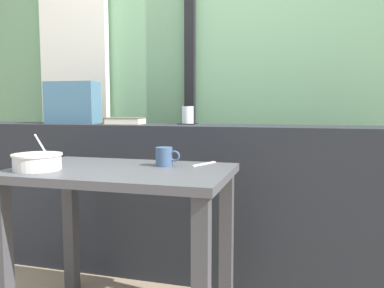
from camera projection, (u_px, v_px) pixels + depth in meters
The scene contains 12 objects.
outdoor_backdrop at pixel (201, 50), 2.77m from camera, with size 4.80×0.08×2.80m, color #7AAD7F.
curtain_left_panel at pixel (75, 73), 2.95m from camera, with size 0.56×0.06×2.50m, color silver.
window_divider_post at pixel (190, 63), 2.73m from camera, with size 0.07×0.05×2.60m, color black.
dark_console_ledge at pixel (175, 199), 2.27m from camera, with size 2.80×0.36×0.88m, color #23262B.
breakfast_table at pixel (122, 200), 1.67m from camera, with size 0.94×0.59×0.72m.
coaster_square at pixel (188, 124), 2.28m from camera, with size 0.10×0.10×0.01m, color black.
juice_glass at pixel (188, 116), 2.28m from camera, with size 0.07×0.07×0.10m.
closed_book at pixel (125, 121), 2.27m from camera, with size 0.23×0.17×0.04m.
throw_pillow at pixel (72, 103), 2.39m from camera, with size 0.32×0.14×0.26m, color #426B84.
soup_bowl at pixel (37, 162), 1.61m from camera, with size 0.21×0.21×0.15m.
fork_utensil at pixel (204, 164), 1.77m from camera, with size 0.02×0.17×0.01m, color silver.
ceramic_mug at pixel (165, 157), 1.72m from camera, with size 0.11×0.08×0.08m.
Camera 1 is at (0.69, -1.57, 0.98)m, focal length 35.77 mm.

